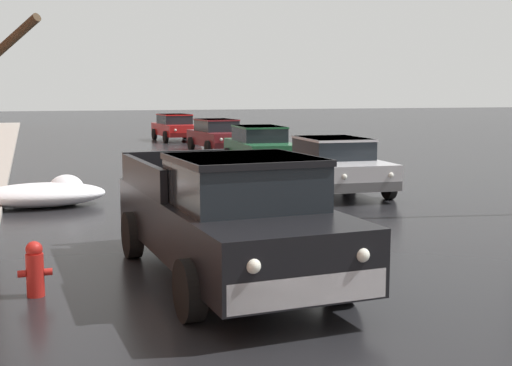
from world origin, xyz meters
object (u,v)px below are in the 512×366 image
at_px(sedan_red_queued_behind_truck, 175,127).
at_px(fire_hydrant, 35,269).
at_px(pickup_truck_black_approaching_near_lane, 227,216).
at_px(sedan_silver_parked_kerbside_close, 335,164).
at_px(sedan_green_parked_kerbside_mid, 260,145).
at_px(sedan_maroon_parked_far_down_block, 217,135).

bearing_deg(sedan_red_queued_behind_truck, fire_hydrant, -105.46).
xyz_separation_m(pickup_truck_black_approaching_near_lane, sedan_red_queued_behind_truck, (4.97, 27.11, -0.13)).
xyz_separation_m(pickup_truck_black_approaching_near_lane, sedan_silver_parked_kerbside_close, (4.86, 6.89, -0.13)).
relative_size(pickup_truck_black_approaching_near_lane, fire_hydrant, 7.74).
xyz_separation_m(sedan_green_parked_kerbside_mid, sedan_red_queued_behind_truck, (-0.06, 13.87, -0.00)).
xyz_separation_m(sedan_green_parked_kerbside_mid, fire_hydrant, (-7.56, -13.23, -0.40)).
distance_m(sedan_green_parked_kerbside_mid, fire_hydrant, 15.24).
height_order(sedan_maroon_parked_far_down_block, fire_hydrant, sedan_maroon_parked_far_down_block).
relative_size(sedan_silver_parked_kerbside_close, sedan_maroon_parked_far_down_block, 1.02).
bearing_deg(sedan_maroon_parked_far_down_block, sedan_red_queued_behind_truck, 92.25).
distance_m(sedan_silver_parked_kerbside_close, sedan_red_queued_behind_truck, 20.22).
relative_size(sedan_silver_parked_kerbside_close, sedan_green_parked_kerbside_mid, 0.93).
height_order(pickup_truck_black_approaching_near_lane, sedan_red_queued_behind_truck, pickup_truck_black_approaching_near_lane).
relative_size(pickup_truck_black_approaching_near_lane, sedan_silver_parked_kerbside_close, 1.35).
relative_size(sedan_silver_parked_kerbside_close, sedan_red_queued_behind_truck, 0.97).
xyz_separation_m(sedan_silver_parked_kerbside_close, fire_hydrant, (-7.38, -6.87, -0.40)).
xyz_separation_m(sedan_green_parked_kerbside_mid, sedan_maroon_parked_far_down_block, (0.23, 6.39, -0.00)).
bearing_deg(fire_hydrant, sedan_silver_parked_kerbside_close, 42.96).
relative_size(pickup_truck_black_approaching_near_lane, sedan_red_queued_behind_truck, 1.31).
bearing_deg(sedan_green_parked_kerbside_mid, sedan_silver_parked_kerbside_close, -91.59).
relative_size(sedan_green_parked_kerbside_mid, sedan_red_queued_behind_truck, 1.05).
height_order(pickup_truck_black_approaching_near_lane, sedan_green_parked_kerbside_mid, pickup_truck_black_approaching_near_lane).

